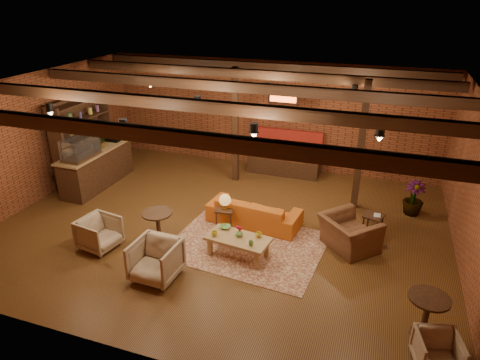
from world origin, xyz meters
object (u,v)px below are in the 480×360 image
(coffee_table, at_px, (238,239))
(round_table_left, at_px, (158,221))
(armchair_b, at_px, (155,258))
(armchair_far, at_px, (438,351))
(armchair_a, at_px, (99,232))
(plant_tall, at_px, (420,165))
(sofa, at_px, (254,211))
(round_table_right, at_px, (427,310))
(armchair_right, at_px, (350,228))
(side_table_book, at_px, (374,216))
(side_table_lamp, at_px, (225,203))

(coffee_table, relative_size, round_table_left, 1.99)
(armchair_b, height_order, armchair_far, armchair_b)
(coffee_table, xyz_separation_m, armchair_far, (3.65, -1.76, -0.09))
(armchair_a, relative_size, plant_tall, 0.30)
(coffee_table, bearing_deg, sofa, 93.36)
(coffee_table, xyz_separation_m, armchair_a, (-2.87, -0.65, -0.01))
(round_table_left, relative_size, round_table_right, 0.92)
(coffee_table, xyz_separation_m, armchair_right, (2.11, 1.04, 0.09))
(side_table_book, xyz_separation_m, armchair_far, (1.10, -3.62, -0.10))
(side_table_lamp, bearing_deg, coffee_table, -56.37)
(armchair_b, bearing_deg, armchair_far, -4.17)
(coffee_table, height_order, side_table_book, coffee_table)
(armchair_right, distance_m, armchair_far, 3.20)
(armchair_right, height_order, plant_tall, plant_tall)
(side_table_book, bearing_deg, sofa, -169.74)
(armchair_b, distance_m, side_table_book, 4.85)
(coffee_table, bearing_deg, armchair_far, -25.70)
(side_table_lamp, bearing_deg, plant_tall, 27.54)
(coffee_table, relative_size, side_table_lamp, 1.59)
(sofa, distance_m, round_table_left, 2.23)
(side_table_book, bearing_deg, armchair_far, -73.14)
(side_table_lamp, height_order, armchair_b, side_table_lamp)
(round_table_left, height_order, armchair_far, round_table_left)
(sofa, distance_m, armchair_b, 2.82)
(coffee_table, bearing_deg, armchair_a, -167.14)
(plant_tall, bearing_deg, armchair_b, -137.31)
(sofa, height_order, armchair_b, armchair_b)
(round_table_right, bearing_deg, armchair_right, 122.69)
(coffee_table, height_order, armchair_b, armchair_b)
(coffee_table, bearing_deg, side_table_book, 36.02)
(armchair_right, xyz_separation_m, plant_tall, (1.31, 2.05, 0.80))
(round_table_left, height_order, armchair_a, armchair_a)
(side_table_lamp, height_order, side_table_book, side_table_lamp)
(coffee_table, height_order, armchair_right, armchair_right)
(sofa, height_order, side_table_book, sofa)
(side_table_book, relative_size, plant_tall, 0.19)
(round_table_right, bearing_deg, coffee_table, 162.08)
(armchair_a, height_order, armchair_b, armchair_b)
(side_table_lamp, height_order, armchair_far, side_table_lamp)
(side_table_lamp, distance_m, plant_tall, 4.63)
(side_table_lamp, relative_size, round_table_right, 1.15)
(side_table_lamp, height_order, round_table_left, side_table_lamp)
(side_table_book, distance_m, plant_tall, 1.73)
(coffee_table, relative_size, armchair_far, 2.21)
(armchair_right, bearing_deg, armchair_b, 77.80)
(coffee_table, distance_m, armchair_a, 2.94)
(armchair_right, xyz_separation_m, armchair_far, (1.54, -2.80, -0.17))
(armchair_b, xyz_separation_m, armchair_far, (4.87, -0.57, -0.12))
(side_table_lamp, height_order, armchair_right, armchair_right)
(armchair_far, bearing_deg, round_table_left, 149.05)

